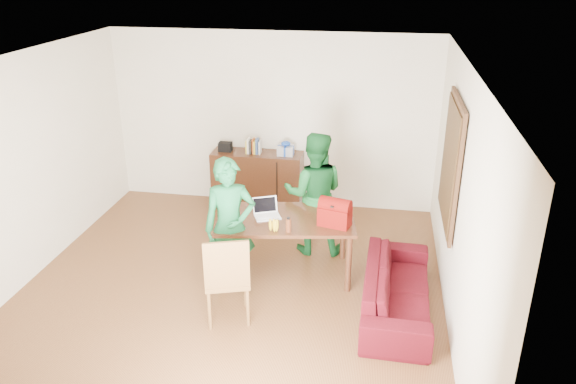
% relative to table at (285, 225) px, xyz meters
% --- Properties ---
extents(room, '(5.20, 5.70, 2.90)m').
position_rel_table_xyz_m(room, '(-0.57, -0.44, 0.63)').
color(room, '#4B2612').
rests_on(room, ground).
extents(table, '(1.78, 1.18, 0.78)m').
position_rel_table_xyz_m(table, '(0.00, 0.00, 0.00)').
color(table, '#32180E').
rests_on(table, ground).
extents(chair, '(0.59, 0.58, 1.04)m').
position_rel_table_xyz_m(chair, '(-0.46, -1.02, -0.37)').
color(chair, brown).
rests_on(chair, ground).
extents(person_near, '(0.70, 0.58, 1.64)m').
position_rel_table_xyz_m(person_near, '(-0.57, -0.43, 0.14)').
color(person_near, '#166434').
rests_on(person_near, ground).
extents(person_far, '(0.85, 0.69, 1.66)m').
position_rel_table_xyz_m(person_far, '(0.27, 0.67, 0.15)').
color(person_far, '#125120').
rests_on(person_far, ground).
extents(laptop, '(0.36, 0.31, 0.21)m').
position_rel_table_xyz_m(laptop, '(-0.21, -0.03, 0.14)').
color(laptop, white).
rests_on(laptop, table).
extents(bananas, '(0.17, 0.12, 0.06)m').
position_rel_table_xyz_m(bananas, '(-0.07, -0.36, 0.13)').
color(bananas, gold).
rests_on(bananas, table).
extents(bottle, '(0.07, 0.07, 0.18)m').
position_rel_table_xyz_m(bottle, '(0.10, -0.35, 0.19)').
color(bottle, '#572813').
rests_on(bottle, table).
extents(red_bag, '(0.41, 0.30, 0.27)m').
position_rel_table_xyz_m(red_bag, '(0.61, -0.10, 0.23)').
color(red_bag, '#700B07').
rests_on(red_bag, table).
extents(sofa, '(0.76, 1.86, 0.54)m').
position_rel_table_xyz_m(sofa, '(1.37, -0.55, -0.41)').
color(sofa, '#380707').
rests_on(sofa, ground).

